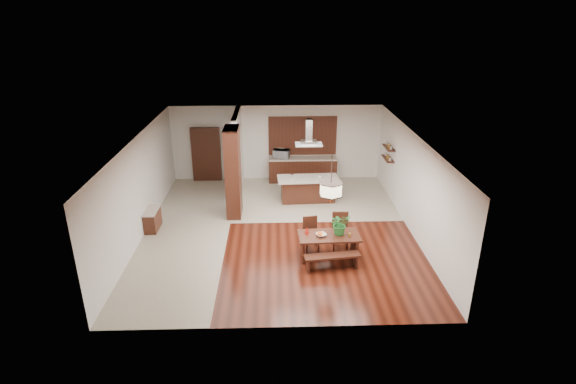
{
  "coord_description": "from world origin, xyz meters",
  "views": [
    {
      "loc": [
        -0.1,
        -12.21,
        6.25
      ],
      "look_at": [
        0.3,
        0.0,
        1.25
      ],
      "focal_mm": 28.0,
      "sensor_mm": 36.0,
      "label": 1
    }
  ],
  "objects_px": {
    "dining_table": "(329,241)",
    "foliage_plant": "(340,224)",
    "microwave": "(281,154)",
    "dining_bench": "(332,262)",
    "dining_chair_left": "(311,234)",
    "kitchen_island": "(308,189)",
    "range_hood": "(309,132)",
    "pendant_lantern": "(331,180)",
    "hallway_console": "(153,220)",
    "fruit_bowl": "(321,235)",
    "island_cup": "(320,177)",
    "dining_chair_right": "(340,231)"
  },
  "relations": [
    {
      "from": "foliage_plant",
      "to": "kitchen_island",
      "type": "relative_size",
      "value": 0.28
    },
    {
      "from": "dining_bench",
      "to": "dining_chair_right",
      "type": "height_order",
      "value": "dining_chair_right"
    },
    {
      "from": "fruit_bowl",
      "to": "island_cup",
      "type": "xyz_separation_m",
      "value": [
        0.33,
        3.82,
        0.21
      ]
    },
    {
      "from": "dining_chair_left",
      "to": "foliage_plant",
      "type": "relative_size",
      "value": 1.56
    },
    {
      "from": "dining_chair_right",
      "to": "fruit_bowl",
      "type": "height_order",
      "value": "dining_chair_right"
    },
    {
      "from": "island_cup",
      "to": "microwave",
      "type": "bearing_deg",
      "value": 121.78
    },
    {
      "from": "dining_chair_left",
      "to": "kitchen_island",
      "type": "distance_m",
      "value": 3.4
    },
    {
      "from": "pendant_lantern",
      "to": "fruit_bowl",
      "type": "height_order",
      "value": "pendant_lantern"
    },
    {
      "from": "kitchen_island",
      "to": "microwave",
      "type": "relative_size",
      "value": 3.55
    },
    {
      "from": "dining_table",
      "to": "range_hood",
      "type": "relative_size",
      "value": 1.84
    },
    {
      "from": "dining_chair_right",
      "to": "microwave",
      "type": "xyz_separation_m",
      "value": [
        -1.54,
        5.31,
        0.61
      ]
    },
    {
      "from": "dining_chair_left",
      "to": "foliage_plant",
      "type": "bearing_deg",
      "value": -40.0
    },
    {
      "from": "dining_bench",
      "to": "microwave",
      "type": "height_order",
      "value": "microwave"
    },
    {
      "from": "foliage_plant",
      "to": "kitchen_island",
      "type": "height_order",
      "value": "foliage_plant"
    },
    {
      "from": "kitchen_island",
      "to": "island_cup",
      "type": "xyz_separation_m",
      "value": [
        0.39,
        -0.1,
        0.47
      ]
    },
    {
      "from": "foliage_plant",
      "to": "island_cup",
      "type": "relative_size",
      "value": 4.64
    },
    {
      "from": "microwave",
      "to": "foliage_plant",
      "type": "bearing_deg",
      "value": -61.52
    },
    {
      "from": "kitchen_island",
      "to": "fruit_bowl",
      "type": "bearing_deg",
      "value": -91.82
    },
    {
      "from": "dining_chair_right",
      "to": "fruit_bowl",
      "type": "relative_size",
      "value": 3.84
    },
    {
      "from": "dining_table",
      "to": "foliage_plant",
      "type": "distance_m",
      "value": 0.56
    },
    {
      "from": "foliage_plant",
      "to": "kitchen_island",
      "type": "xyz_separation_m",
      "value": [
        -0.56,
        3.82,
        -0.53
      ]
    },
    {
      "from": "range_hood",
      "to": "island_cup",
      "type": "distance_m",
      "value": 1.6
    },
    {
      "from": "dining_bench",
      "to": "pendant_lantern",
      "type": "xyz_separation_m",
      "value": [
        -0.03,
        0.59,
        2.04
      ]
    },
    {
      "from": "hallway_console",
      "to": "pendant_lantern",
      "type": "bearing_deg",
      "value": -19.75
    },
    {
      "from": "foliage_plant",
      "to": "island_cup",
      "type": "distance_m",
      "value": 3.72
    },
    {
      "from": "hallway_console",
      "to": "fruit_bowl",
      "type": "relative_size",
      "value": 3.32
    },
    {
      "from": "dining_table",
      "to": "dining_chair_left",
      "type": "bearing_deg",
      "value": 131.84
    },
    {
      "from": "dining_table",
      "to": "dining_bench",
      "type": "height_order",
      "value": "dining_table"
    },
    {
      "from": "hallway_console",
      "to": "pendant_lantern",
      "type": "distance_m",
      "value": 5.8
    },
    {
      "from": "dining_chair_right",
      "to": "kitchen_island",
      "type": "distance_m",
      "value": 3.43
    },
    {
      "from": "hallway_console",
      "to": "range_hood",
      "type": "relative_size",
      "value": 0.98
    },
    {
      "from": "fruit_bowl",
      "to": "kitchen_island",
      "type": "height_order",
      "value": "kitchen_island"
    },
    {
      "from": "fruit_bowl",
      "to": "range_hood",
      "type": "distance_m",
      "value": 4.3
    },
    {
      "from": "dining_chair_left",
      "to": "microwave",
      "type": "relative_size",
      "value": 1.54
    },
    {
      "from": "dining_table",
      "to": "microwave",
      "type": "distance_m",
      "value": 5.97
    },
    {
      "from": "foliage_plant",
      "to": "microwave",
      "type": "height_order",
      "value": "microwave"
    },
    {
      "from": "dining_chair_left",
      "to": "kitchen_island",
      "type": "relative_size",
      "value": 0.43
    },
    {
      "from": "foliage_plant",
      "to": "fruit_bowl",
      "type": "distance_m",
      "value": 0.58
    },
    {
      "from": "island_cup",
      "to": "dining_chair_left",
      "type": "bearing_deg",
      "value": -99.35
    },
    {
      "from": "dining_table",
      "to": "island_cup",
      "type": "xyz_separation_m",
      "value": [
        0.11,
        3.77,
        0.42
      ]
    },
    {
      "from": "fruit_bowl",
      "to": "microwave",
      "type": "bearing_deg",
      "value": 99.09
    },
    {
      "from": "dining_chair_left",
      "to": "dining_chair_right",
      "type": "bearing_deg",
      "value": -6.82
    },
    {
      "from": "kitchen_island",
      "to": "dining_chair_right",
      "type": "bearing_deg",
      "value": -81.59
    },
    {
      "from": "dining_table",
      "to": "range_hood",
      "type": "bearing_deg",
      "value": 94.08
    },
    {
      "from": "hallway_console",
      "to": "dining_bench",
      "type": "relative_size",
      "value": 0.61
    },
    {
      "from": "pendant_lantern",
      "to": "fruit_bowl",
      "type": "xyz_separation_m",
      "value": [
        -0.22,
        -0.05,
        -1.54
      ]
    },
    {
      "from": "dining_table",
      "to": "dining_bench",
      "type": "xyz_separation_m",
      "value": [
        0.03,
        -0.59,
        -0.29
      ]
    },
    {
      "from": "dining_table",
      "to": "foliage_plant",
      "type": "relative_size",
      "value": 2.8
    },
    {
      "from": "pendant_lantern",
      "to": "range_hood",
      "type": "height_order",
      "value": "same"
    },
    {
      "from": "dining_table",
      "to": "dining_chair_left",
      "type": "distance_m",
      "value": 0.64
    }
  ]
}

